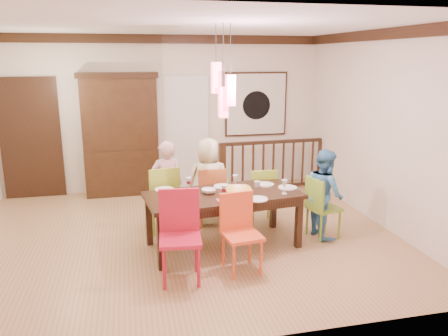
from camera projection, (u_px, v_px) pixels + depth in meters
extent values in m
plane|color=#A37C4F|center=(184.00, 236.00, 6.28)|extent=(6.00, 6.00, 0.00)
plane|color=white|center=(178.00, 25.00, 5.56)|extent=(6.00, 6.00, 0.00)
plane|color=beige|center=(164.00, 114.00, 8.28)|extent=(6.00, 0.00, 6.00)
plane|color=beige|center=(380.00, 129.00, 6.56)|extent=(0.00, 5.00, 5.00)
cube|color=black|center=(31.00, 140.00, 7.82)|extent=(1.04, 0.07, 2.24)
cube|color=silver|center=(184.00, 135.00, 8.42)|extent=(0.97, 0.05, 2.22)
cube|color=black|center=(256.00, 104.00, 8.60)|extent=(1.25, 0.04, 1.25)
cube|color=silver|center=(256.00, 104.00, 8.58)|extent=(1.18, 0.02, 1.18)
cylinder|color=black|center=(257.00, 105.00, 8.57)|extent=(0.56, 0.01, 0.56)
cube|color=#EA4662|center=(216.00, 78.00, 5.43)|extent=(0.11, 0.11, 0.38)
cylinder|color=black|center=(216.00, 43.00, 5.33)|extent=(0.01, 0.01, 0.46)
cube|color=#EA4662|center=(230.00, 90.00, 5.41)|extent=(0.11, 0.11, 0.38)
cylinder|color=black|center=(231.00, 49.00, 5.29)|extent=(0.01, 0.01, 0.61)
cube|color=#EA4662|center=(223.00, 102.00, 5.48)|extent=(0.11, 0.11, 0.38)
cylinder|color=black|center=(223.00, 55.00, 5.34)|extent=(0.01, 0.01, 0.76)
cube|color=black|center=(223.00, 195.00, 5.78)|extent=(2.13, 1.17, 0.05)
cube|color=black|center=(151.00, 217.00, 6.03)|extent=(0.09, 0.09, 0.70)
cube|color=black|center=(279.00, 207.00, 6.43)|extent=(0.09, 0.09, 0.70)
cube|color=black|center=(155.00, 239.00, 5.31)|extent=(0.09, 0.09, 0.70)
cube|color=black|center=(299.00, 226.00, 5.71)|extent=(0.09, 0.09, 0.70)
cube|color=black|center=(217.00, 192.00, 6.18)|extent=(1.82, 0.27, 0.10)
cube|color=black|center=(230.00, 211.00, 5.42)|extent=(1.82, 0.27, 0.10)
cube|color=#9CB62F|center=(161.00, 199.00, 6.40)|extent=(0.53, 0.53, 0.04)
cube|color=#9CB62F|center=(160.00, 182.00, 6.33)|extent=(0.44, 0.14, 0.49)
cylinder|color=#9CB62F|center=(150.00, 220.00, 6.25)|extent=(0.04, 0.04, 0.47)
cylinder|color=#9CB62F|center=(175.00, 218.00, 6.33)|extent=(0.04, 0.04, 0.47)
cylinder|color=#9CB62F|center=(149.00, 212.00, 6.59)|extent=(0.04, 0.04, 0.47)
cylinder|color=#9CB62F|center=(173.00, 210.00, 6.67)|extent=(0.04, 0.04, 0.47)
cube|color=#B95C28|center=(211.00, 197.00, 6.62)|extent=(0.44, 0.44, 0.04)
cube|color=#B95C28|center=(211.00, 181.00, 6.56)|extent=(0.42, 0.06, 0.45)
cylinder|color=#B95C28|center=(202.00, 215.00, 6.48)|extent=(0.04, 0.04, 0.43)
cylinder|color=#B95C28|center=(224.00, 214.00, 6.56)|extent=(0.04, 0.04, 0.43)
cylinder|color=#B95C28|center=(198.00, 208.00, 6.80)|extent=(0.04, 0.04, 0.43)
cylinder|color=#B95C28|center=(219.00, 206.00, 6.87)|extent=(0.04, 0.04, 0.43)
cube|color=#8EB027|center=(261.00, 196.00, 6.69)|extent=(0.42, 0.42, 0.04)
cube|color=#8EB027|center=(261.00, 181.00, 6.63)|extent=(0.40, 0.06, 0.44)
cylinder|color=#8EB027|center=(254.00, 214.00, 6.56)|extent=(0.03, 0.03, 0.42)
cylinder|color=#8EB027|center=(274.00, 213.00, 6.63)|extent=(0.03, 0.03, 0.42)
cylinder|color=#8EB027|center=(248.00, 207.00, 6.86)|extent=(0.03, 0.03, 0.42)
cylinder|color=#8EB027|center=(267.00, 206.00, 6.93)|extent=(0.03, 0.03, 0.42)
cube|color=red|center=(180.00, 240.00, 4.92)|extent=(0.51, 0.51, 0.04)
cube|color=red|center=(180.00, 216.00, 4.85)|extent=(0.47, 0.09, 0.51)
cylinder|color=red|center=(166.00, 270.00, 4.77)|extent=(0.04, 0.04, 0.49)
cylinder|color=red|center=(200.00, 266.00, 4.85)|extent=(0.04, 0.04, 0.49)
cylinder|color=red|center=(163.00, 255.00, 5.13)|extent=(0.04, 0.04, 0.49)
cylinder|color=red|center=(195.00, 252.00, 5.21)|extent=(0.04, 0.04, 0.49)
cube|color=#EF5328|center=(242.00, 236.00, 5.15)|extent=(0.48, 0.48, 0.04)
cube|color=#EF5328|center=(242.00, 216.00, 5.09)|extent=(0.43, 0.10, 0.46)
cylinder|color=#EF5328|center=(231.00, 262.00, 5.01)|extent=(0.04, 0.04, 0.44)
cylinder|color=#EF5328|center=(260.00, 259.00, 5.08)|extent=(0.04, 0.04, 0.44)
cylinder|color=#EF5328|center=(225.00, 249.00, 5.33)|extent=(0.04, 0.04, 0.44)
cylinder|color=#EF5328|center=(252.00, 247.00, 5.40)|extent=(0.04, 0.04, 0.44)
cube|color=olive|center=(324.00, 208.00, 6.17)|extent=(0.47, 0.47, 0.04)
cube|color=olive|center=(325.00, 192.00, 6.11)|extent=(0.12, 0.40, 0.44)
cylinder|color=olive|center=(317.00, 228.00, 6.04)|extent=(0.03, 0.03, 0.42)
cylinder|color=olive|center=(339.00, 226.00, 6.11)|extent=(0.03, 0.03, 0.42)
cylinder|color=olive|center=(308.00, 220.00, 6.34)|extent=(0.03, 0.03, 0.42)
cylinder|color=olive|center=(328.00, 218.00, 6.41)|extent=(0.03, 0.03, 0.42)
cube|color=black|center=(123.00, 172.00, 8.15)|extent=(1.32, 0.44, 0.85)
cube|color=black|center=(119.00, 113.00, 7.90)|extent=(1.32, 0.40, 1.32)
cube|color=black|center=(120.00, 112.00, 8.08)|extent=(1.13, 0.02, 1.13)
cube|color=black|center=(117.00, 75.00, 7.73)|extent=(1.42, 0.44, 0.10)
cube|color=black|center=(222.00, 169.00, 8.22)|extent=(0.12, 0.12, 0.92)
cube|color=black|center=(322.00, 163.00, 8.65)|extent=(0.12, 0.12, 0.92)
cube|color=black|center=(274.00, 142.00, 8.32)|extent=(2.17, 0.16, 0.06)
cube|color=black|center=(273.00, 186.00, 8.54)|extent=(2.05, 0.14, 0.05)
imported|color=beige|center=(167.00, 185.00, 6.46)|extent=(0.52, 0.37, 1.33)
imported|color=beige|center=(209.00, 182.00, 6.59)|extent=(0.71, 0.52, 1.34)
imported|color=#4489BE|center=(325.00, 193.00, 6.17)|extent=(0.49, 0.62, 1.27)
imported|color=gold|center=(238.00, 191.00, 5.72)|extent=(0.42, 0.42, 0.09)
imported|color=white|center=(209.00, 191.00, 5.77)|extent=(0.24, 0.24, 0.06)
imported|color=silver|center=(188.00, 197.00, 5.48)|extent=(0.14, 0.14, 0.09)
imported|color=silver|center=(257.00, 184.00, 6.04)|extent=(0.12, 0.12, 0.08)
cylinder|color=white|center=(164.00, 189.00, 5.93)|extent=(0.26, 0.26, 0.01)
cylinder|color=white|center=(223.00, 186.00, 6.06)|extent=(0.26, 0.26, 0.01)
cylinder|color=white|center=(265.00, 184.00, 6.16)|extent=(0.26, 0.26, 0.01)
cylinder|color=white|center=(172.00, 205.00, 5.30)|extent=(0.26, 0.26, 0.01)
cylinder|color=white|center=(258.00, 199.00, 5.52)|extent=(0.26, 0.26, 0.01)
cylinder|color=white|center=(288.00, 187.00, 6.01)|extent=(0.26, 0.26, 0.01)
cube|color=#D83359|center=(224.00, 200.00, 5.47)|extent=(0.18, 0.14, 0.01)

